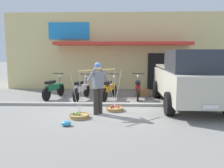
{
  "coord_description": "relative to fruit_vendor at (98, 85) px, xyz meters",
  "views": [
    {
      "loc": [
        0.66,
        -7.63,
        1.97
      ],
      "look_at": [
        0.38,
        0.6,
        0.85
      ],
      "focal_mm": 35.74,
      "sensor_mm": 36.0,
      "label": 1
    }
  ],
  "objects": [
    {
      "name": "motorcycle_end_of_row",
      "position": [
        1.51,
        2.65,
        -0.52
      ],
      "size": [
        0.54,
        1.82,
        1.09
      ],
      "color": "black",
      "rests_on": "ground"
    },
    {
      "name": "storefront_building",
      "position": [
        0.85,
        7.72,
        1.13
      ],
      "size": [
        13.0,
        6.0,
        4.2
      ],
      "color": "#DBC684",
      "rests_on": "ground"
    },
    {
      "name": "parked_truck",
      "position": [
        3.29,
        1.25,
        0.06
      ],
      "size": [
        2.24,
        4.75,
        2.1
      ],
      "color": "beige",
      "rests_on": "ground"
    },
    {
      "name": "plastic_litter_bag",
      "position": [
        -0.76,
        -1.24,
        -0.91
      ],
      "size": [
        0.28,
        0.22,
        0.14
      ],
      "primitive_type": "ellipsoid",
      "color": "#3393D1",
      "rests_on": "ground"
    },
    {
      "name": "fruit_vendor",
      "position": [
        0.0,
        0.0,
        0.0
      ],
      "size": [
        1.1,
        0.96,
        1.7
      ],
      "color": "#2D2823",
      "rests_on": "ground"
    },
    {
      "name": "sidewalk_curb",
      "position": [
        0.04,
        1.21,
        -0.93
      ],
      "size": [
        20.0,
        0.24,
        0.1
      ],
      "primitive_type": "cube",
      "color": "gray",
      "rests_on": "ground"
    },
    {
      "name": "wooden_crate",
      "position": [
        1.87,
        3.19,
        -0.82
      ],
      "size": [
        0.44,
        0.36,
        0.32
      ],
      "primitive_type": "cube",
      "color": "olive",
      "rests_on": "ground"
    },
    {
      "name": "motorcycle_nearest_shop",
      "position": [
        -2.23,
        2.54,
        -0.52
      ],
      "size": [
        0.61,
        1.79,
        1.09
      ],
      "color": "black",
      "rests_on": "ground"
    },
    {
      "name": "ground_plane",
      "position": [
        0.04,
        0.51,
        -0.98
      ],
      "size": [
        90.0,
        90.0,
        0.0
      ],
      "primitive_type": "plane",
      "color": "gray"
    },
    {
      "name": "fruit_basket_left_side",
      "position": [
        -0.54,
        -0.46,
        -0.9
      ],
      "size": [
        0.63,
        0.63,
        1.45
      ],
      "color": "#B2894C",
      "rests_on": "ground"
    },
    {
      "name": "motorcycle_third_in_row",
      "position": [
        0.25,
        2.45,
        -0.52
      ],
      "size": [
        0.69,
        1.77,
        1.09
      ],
      "color": "black",
      "rests_on": "ground"
    },
    {
      "name": "motorcycle_second_in_row",
      "position": [
        -0.94,
        2.32,
        -0.52
      ],
      "size": [
        0.58,
        1.8,
        1.09
      ],
      "color": "black",
      "rests_on": "ground"
    },
    {
      "name": "fruit_basket_right_side",
      "position": [
        0.54,
        0.47,
        -0.9
      ],
      "size": [
        0.63,
        0.63,
        1.45
      ],
      "color": "#B2894C",
      "rests_on": "ground"
    }
  ]
}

